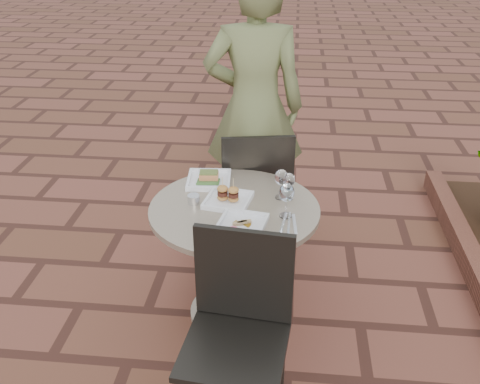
# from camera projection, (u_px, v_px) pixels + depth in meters

# --- Properties ---
(ground) EXTENTS (60.00, 60.00, 0.00)m
(ground) POSITION_uv_depth(u_px,v_px,m) (217.00, 315.00, 3.14)
(ground) COLOR brown
(ground) RESTS_ON ground
(cafe_table) EXTENTS (0.90, 0.90, 0.73)m
(cafe_table) POSITION_uv_depth(u_px,v_px,m) (235.00, 246.00, 2.93)
(cafe_table) COLOR gray
(cafe_table) RESTS_ON ground
(chair_far) EXTENTS (0.51, 0.51, 0.93)m
(chair_far) POSITION_uv_depth(u_px,v_px,m) (256.00, 186.00, 3.41)
(chair_far) COLOR black
(chair_far) RESTS_ON ground
(chair_near) EXTENTS (0.48, 0.48, 0.93)m
(chair_near) POSITION_uv_depth(u_px,v_px,m) (239.00, 317.00, 2.32)
(chair_near) COLOR black
(chair_near) RESTS_ON ground
(diner) EXTENTS (0.71, 0.50, 1.86)m
(diner) POSITION_uv_depth(u_px,v_px,m) (254.00, 108.00, 3.58)
(diner) COLOR #5A6135
(diner) RESTS_ON ground
(plate_salmon) EXTENTS (0.26, 0.26, 0.07)m
(plate_salmon) POSITION_uv_depth(u_px,v_px,m) (209.00, 179.00, 3.05)
(plate_salmon) COLOR white
(plate_salmon) RESTS_ON cafe_table
(plate_sliders) EXTENTS (0.27, 0.27, 0.15)m
(plate_sliders) POSITION_uv_depth(u_px,v_px,m) (228.00, 198.00, 2.84)
(plate_sliders) COLOR white
(plate_sliders) RESTS_ON cafe_table
(plate_tuna) EXTENTS (0.26, 0.26, 0.03)m
(plate_tuna) POSITION_uv_depth(u_px,v_px,m) (242.00, 224.00, 2.63)
(plate_tuna) COLOR white
(plate_tuna) RESTS_ON cafe_table
(wine_glass_right) EXTENTS (0.08, 0.08, 0.18)m
(wine_glass_right) POSITION_uv_depth(u_px,v_px,m) (287.00, 194.00, 2.66)
(wine_glass_right) COLOR white
(wine_glass_right) RESTS_ON cafe_table
(wine_glass_mid) EXTENTS (0.07, 0.07, 0.17)m
(wine_glass_mid) POSITION_uv_depth(u_px,v_px,m) (281.00, 178.00, 2.84)
(wine_glass_mid) COLOR white
(wine_glass_mid) RESTS_ON cafe_table
(wine_glass_far) EXTENTS (0.07, 0.07, 0.15)m
(wine_glass_far) POSITION_uv_depth(u_px,v_px,m) (289.00, 181.00, 2.84)
(wine_glass_far) COLOR white
(wine_glass_far) RESTS_ON cafe_table
(steel_ramekin) EXTENTS (0.07, 0.07, 0.05)m
(steel_ramekin) POSITION_uv_depth(u_px,v_px,m) (194.00, 199.00, 2.83)
(steel_ramekin) COLOR silver
(steel_ramekin) RESTS_ON cafe_table
(cutlery_set) EXTENTS (0.11, 0.23, 0.00)m
(cutlery_set) POSITION_uv_depth(u_px,v_px,m) (289.00, 224.00, 2.65)
(cutlery_set) COLOR silver
(cutlery_set) RESTS_ON cafe_table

